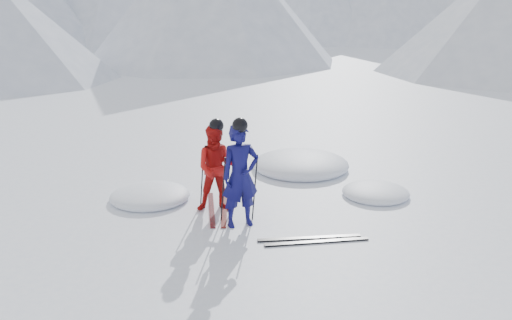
{
  "coord_description": "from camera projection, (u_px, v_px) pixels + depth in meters",
  "views": [
    {
      "loc": [
        -2.03,
        -8.36,
        3.72
      ],
      "look_at": [
        -1.8,
        0.5,
        1.1
      ],
      "focal_mm": 38.0,
      "sensor_mm": 36.0,
      "label": 1
    }
  ],
  "objects": [
    {
      "name": "skier_blue",
      "position": [
        240.0,
        176.0,
        9.09
      ],
      "size": [
        0.76,
        0.62,
        1.78
      ],
      "primitive_type": "imported",
      "rotation": [
        0.0,
        0.0,
        0.35
      ],
      "color": "#0E0D4E",
      "rests_on": "ground"
    },
    {
      "name": "pole_red_left",
      "position": [
        202.0,
        178.0,
        10.08
      ],
      "size": [
        0.11,
        0.09,
        1.07
      ],
      "primitive_type": "cylinder",
      "rotation": [
        0.06,
        0.08,
        0.0
      ],
      "color": "black",
      "rests_on": "ground"
    },
    {
      "name": "skier_red",
      "position": [
        217.0,
        168.0,
        9.77
      ],
      "size": [
        0.81,
        0.65,
        1.62
      ],
      "primitive_type": "imported",
      "rotation": [
        0.0,
        0.0,
        0.04
      ],
      "color": "#B3110E",
      "rests_on": "ground"
    },
    {
      "name": "pole_blue_right",
      "position": [
        255.0,
        187.0,
        9.42
      ],
      "size": [
        0.12,
        0.07,
        1.18
      ],
      "primitive_type": "cylinder",
      "rotation": [
        -0.04,
        0.08,
        0.0
      ],
      "color": "black",
      "rests_on": "ground"
    },
    {
      "name": "ski_worn_right",
      "position": [
        225.0,
        209.0,
        9.99
      ],
      "size": [
        0.11,
        1.7,
        0.03
      ],
      "primitive_type": "cube",
      "rotation": [
        0.0,
        0.0,
        0.01
      ],
      "color": "black",
      "rests_on": "ground"
    },
    {
      "name": "ground",
      "position": [
        364.0,
        230.0,
        9.12
      ],
      "size": [
        160.0,
        160.0,
        0.0
      ],
      "primitive_type": "plane",
      "color": "white",
      "rests_on": "ground"
    },
    {
      "name": "ski_worn_left",
      "position": [
        212.0,
        209.0,
        9.99
      ],
      "size": [
        0.22,
        1.7,
        0.03
      ],
      "primitive_type": "cube",
      "rotation": [
        0.0,
        0.0,
        0.08
      ],
      "color": "black",
      "rests_on": "ground"
    },
    {
      "name": "ski_loose_a",
      "position": [
        309.0,
        238.0,
        8.78
      ],
      "size": [
        1.7,
        0.25,
        0.03
      ],
      "primitive_type": "cube",
      "rotation": [
        0.0,
        0.0,
        1.66
      ],
      "color": "black",
      "rests_on": "ground"
    },
    {
      "name": "pole_red_right",
      "position": [
        234.0,
        180.0,
        9.99
      ],
      "size": [
        0.11,
        0.08,
        1.08
      ],
      "primitive_type": "cylinder",
      "rotation": [
        -0.05,
        0.08,
        0.0
      ],
      "color": "black",
      "rests_on": "ground"
    },
    {
      "name": "pole_blue_left",
      "position": [
        223.0,
        190.0,
        9.31
      ],
      "size": [
        0.12,
        0.08,
        1.18
      ],
      "primitive_type": "cylinder",
      "rotation": [
        0.05,
        0.08,
        0.0
      ],
      "color": "black",
      "rests_on": "ground"
    },
    {
      "name": "ski_loose_b",
      "position": [
        317.0,
        242.0,
        8.64
      ],
      "size": [
        1.7,
        0.31,
        0.03
      ],
      "primitive_type": "cube",
      "rotation": [
        0.0,
        0.0,
        1.7
      ],
      "color": "black",
      "rests_on": "ground"
    },
    {
      "name": "snow_lumps",
      "position": [
        280.0,
        178.0,
        11.78
      ],
      "size": [
        5.88,
        3.79,
        0.49
      ],
      "color": "white",
      "rests_on": "ground"
    }
  ]
}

